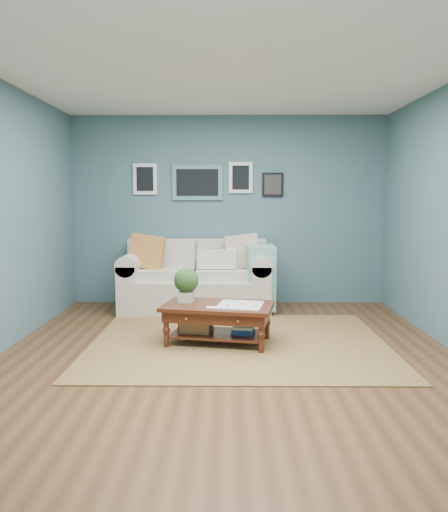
{
  "coord_description": "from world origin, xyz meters",
  "views": [
    {
      "loc": [
        0.0,
        -4.74,
        1.53
      ],
      "look_at": [
        -0.05,
        1.0,
        0.86
      ],
      "focal_mm": 35.0,
      "sensor_mm": 36.0,
      "label": 1
    }
  ],
  "objects": [
    {
      "name": "area_rug",
      "position": [
        0.11,
        0.41,
        0.01
      ],
      "size": [
        3.1,
        2.48,
        0.01
      ],
      "primitive_type": "cube",
      "color": "brown",
      "rests_on": "ground"
    },
    {
      "name": "room_shell",
      "position": [
        -0.01,
        0.06,
        1.36
      ],
      "size": [
        5.0,
        5.02,
        2.7
      ],
      "color": "brown",
      "rests_on": "ground"
    },
    {
      "name": "loveseat",
      "position": [
        -0.36,
        2.03,
        0.43
      ],
      "size": [
        2.06,
        0.94,
        1.06
      ],
      "color": "beige",
      "rests_on": "ground"
    },
    {
      "name": "coffee_table",
      "position": [
        -0.17,
        0.4,
        0.35
      ],
      "size": [
        1.23,
        0.86,
        0.79
      ],
      "rotation": [
        0.0,
        0.0,
        -0.19
      ],
      "color": "black",
      "rests_on": "ground"
    }
  ]
}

